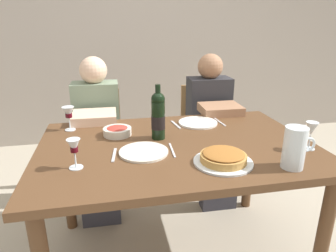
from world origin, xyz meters
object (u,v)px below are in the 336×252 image
(water_pitcher, at_px, (294,150))
(wine_glass_centre, at_px, (74,148))
(diner_left, at_px, (97,133))
(chair_right, at_px, (203,128))
(dinner_plate_right_setting, at_px, (144,152))
(salad_bowl, at_px, (117,131))
(chair_left, at_px, (99,136))
(diner_right, at_px, (212,124))
(wine_glass_left_diner, at_px, (311,130))
(dinner_plate_left_setting, at_px, (198,123))
(wine_bottle, at_px, (158,116))
(baked_tart, at_px, (223,158))
(wine_glass_right_diner, at_px, (69,113))
(dining_table, at_px, (177,159))

(water_pitcher, bearing_deg, wine_glass_centre, 168.89)
(diner_left, bearing_deg, chair_right, -163.43)
(chair_right, bearing_deg, water_pitcher, 91.56)
(wine_glass_centre, relative_size, dinner_plate_right_setting, 0.56)
(salad_bowl, bearing_deg, chair_left, 100.87)
(dinner_plate_right_setting, height_order, diner_right, diner_right)
(wine_glass_left_diner, bearing_deg, dinner_plate_left_setting, 131.37)
(water_pitcher, bearing_deg, dinner_plate_right_setting, 155.66)
(chair_left, relative_size, diner_right, 0.75)
(wine_bottle, distance_m, chair_left, 0.96)
(wine_bottle, height_order, chair_right, wine_bottle)
(chair_right, bearing_deg, chair_left, 2.21)
(baked_tart, bearing_deg, water_pitcher, -19.48)
(baked_tart, xyz_separation_m, wine_glass_left_diner, (0.51, 0.07, 0.08))
(wine_glass_left_diner, height_order, dinner_plate_left_setting, wine_glass_left_diner)
(wine_bottle, bearing_deg, wine_glass_centre, -146.31)
(water_pitcher, xyz_separation_m, chair_left, (-0.91, 1.27, -0.35))
(wine_bottle, xyz_separation_m, water_pitcher, (0.54, -0.48, -0.05))
(chair_right, height_order, diner_right, diner_right)
(water_pitcher, height_order, wine_glass_left_diner, water_pitcher)
(baked_tart, xyz_separation_m, diner_right, (0.29, 0.95, -0.17))
(wine_bottle, distance_m, chair_right, 1.05)
(baked_tart, distance_m, wine_glass_right_diner, 0.99)
(dinner_plate_left_setting, height_order, diner_left, diner_left)
(dinner_plate_left_setting, height_order, dinner_plate_right_setting, same)
(baked_tart, relative_size, diner_right, 0.24)
(wine_bottle, bearing_deg, dining_table, -50.05)
(wine_bottle, xyz_separation_m, chair_right, (0.54, 0.81, -0.40))
(dinner_plate_left_setting, bearing_deg, baked_tart, -95.11)
(salad_bowl, height_order, wine_glass_centre, wine_glass_centre)
(dining_table, xyz_separation_m, wine_glass_centre, (-0.52, -0.19, 0.19))
(wine_glass_right_diner, distance_m, diner_left, 0.43)
(wine_glass_centre, distance_m, diner_right, 1.32)
(wine_bottle, height_order, baked_tart, wine_bottle)
(wine_glass_centre, distance_m, diner_left, 0.88)
(diner_left, bearing_deg, dinner_plate_right_setting, 110.15)
(baked_tart, distance_m, wine_glass_centre, 0.69)
(water_pitcher, height_order, baked_tart, water_pitcher)
(wine_glass_left_diner, bearing_deg, salad_bowl, 157.49)
(baked_tart, bearing_deg, wine_glass_centre, 172.70)
(chair_left, xyz_separation_m, diner_right, (0.90, -0.22, 0.12))
(diner_right, bearing_deg, chair_left, -12.62)
(diner_right, bearing_deg, diner_left, 2.21)
(wine_glass_centre, bearing_deg, wine_bottle, 33.69)
(water_pitcher, bearing_deg, chair_left, 125.44)
(wine_bottle, bearing_deg, wine_glass_right_diner, 154.39)
(wine_glass_right_diner, bearing_deg, chair_left, 74.56)
(wine_glass_left_diner, height_order, diner_right, diner_right)
(diner_left, bearing_deg, baked_tart, 124.40)
(salad_bowl, bearing_deg, wine_glass_centre, -117.84)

